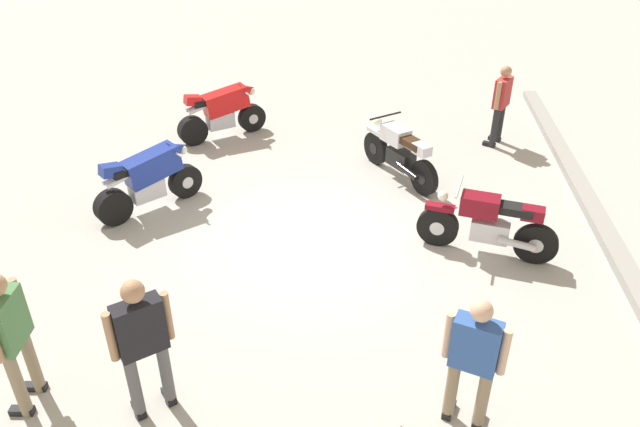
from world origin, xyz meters
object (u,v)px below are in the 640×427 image
object	(u,v)px
motorcycle_silver_cruiser	(400,153)
person_in_green_shirt	(11,333)
motorcycle_red_sportbike	(222,111)
motorcycle_maroon_cruiser	(488,224)
motorcycle_blue_sportbike	(149,178)
person_in_blue_shirt	(473,357)
person_in_black_shirt	(142,340)
person_in_red_shirt	(501,101)

from	to	relation	value
motorcycle_silver_cruiser	person_in_green_shirt	distance (m)	7.14
motorcycle_red_sportbike	motorcycle_maroon_cruiser	world-z (taller)	motorcycle_red_sportbike
motorcycle_blue_sportbike	person_in_green_shirt	xyz separation A→B (m)	(4.24, 0.10, 0.42)
motorcycle_red_sportbike	motorcycle_maroon_cruiser	distance (m)	6.29
person_in_blue_shirt	person_in_black_shirt	bearing A→B (deg)	112.83
motorcycle_maroon_cruiser	person_in_blue_shirt	size ratio (longest dim) A/B	1.24
motorcycle_silver_cruiser	person_in_red_shirt	size ratio (longest dim) A/B	1.04
motorcycle_silver_cruiser	person_in_black_shirt	world-z (taller)	person_in_black_shirt
person_in_black_shirt	person_in_red_shirt	bearing A→B (deg)	-71.01
motorcycle_red_sportbike	person_in_blue_shirt	size ratio (longest dim) A/B	1.01
motorcycle_blue_sportbike	person_in_red_shirt	distance (m)	7.06
motorcycle_silver_cruiser	person_in_blue_shirt	bearing A→B (deg)	149.39
motorcycle_blue_sportbike	person_in_blue_shirt	distance (m)	6.32
motorcycle_blue_sportbike	motorcycle_silver_cruiser	xyz separation A→B (m)	(-1.59, 4.19, -0.07)
person_in_green_shirt	person_in_red_shirt	world-z (taller)	person_in_green_shirt
motorcycle_maroon_cruiser	person_in_black_shirt	distance (m)	5.30
motorcycle_maroon_cruiser	person_in_black_shirt	world-z (taller)	person_in_black_shirt
motorcycle_silver_cruiser	person_in_blue_shirt	xyz separation A→B (m)	(5.61, 0.66, 0.43)
motorcycle_silver_cruiser	person_in_green_shirt	bearing A→B (deg)	107.59
motorcycle_maroon_cruiser	person_in_green_shirt	xyz separation A→B (m)	(3.49, -5.39, 0.49)
person_in_black_shirt	person_in_red_shirt	size ratio (longest dim) A/B	1.06
motorcycle_red_sportbike	person_in_red_shirt	distance (m)	5.73
motorcycle_maroon_cruiser	person_in_blue_shirt	distance (m)	3.35
person_in_black_shirt	person_in_green_shirt	world-z (taller)	person_in_black_shirt
motorcycle_blue_sportbike	motorcycle_maroon_cruiser	bearing A→B (deg)	-55.74
motorcycle_red_sportbike	motorcycle_silver_cruiser	bearing A→B (deg)	-58.76
motorcycle_maroon_cruiser	person_in_red_shirt	distance (m)	4.17
motorcycle_silver_cruiser	person_in_blue_shirt	size ratio (longest dim) A/B	1.04
motorcycle_maroon_cruiser	person_in_green_shirt	distance (m)	6.44
person_in_blue_shirt	person_in_green_shirt	bearing A→B (deg)	112.40
motorcycle_blue_sportbike	motorcycle_silver_cruiser	distance (m)	4.48
person_in_black_shirt	motorcycle_blue_sportbike	bearing A→B (deg)	-19.39
person_in_black_shirt	person_in_red_shirt	distance (m)	8.89
motorcycle_silver_cruiser	person_in_black_shirt	distance (m)	6.41
motorcycle_red_sportbike	motorcycle_silver_cruiser	world-z (taller)	motorcycle_red_sportbike
motorcycle_silver_cruiser	person_in_red_shirt	distance (m)	2.70
motorcycle_blue_sportbike	person_in_green_shirt	distance (m)	4.27
motorcycle_red_sportbike	person_in_black_shirt	size ratio (longest dim) A/B	0.95
motorcycle_red_sportbike	person_in_black_shirt	bearing A→B (deg)	-119.00
motorcycle_blue_sportbike	person_in_red_shirt	bearing A→B (deg)	-19.68
motorcycle_blue_sportbike	motorcycle_red_sportbike	bearing A→B (deg)	32.95
motorcycle_blue_sportbike	motorcycle_silver_cruiser	world-z (taller)	motorcycle_blue_sportbike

